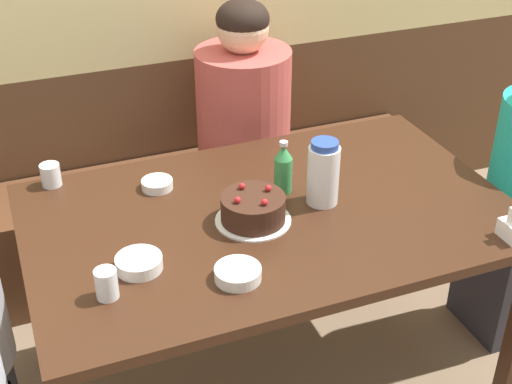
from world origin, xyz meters
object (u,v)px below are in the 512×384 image
(bench_seat, at_px, (198,214))
(bowl_side_dish, at_px, (139,263))
(bowl_rice_small, at_px, (157,184))
(glass_tumbler_short, at_px, (107,284))
(birthday_cake, at_px, (253,209))
(person_grey_tee, at_px, (244,142))
(bowl_soup_white, at_px, (238,274))
(glass_water_tall, at_px, (51,175))
(soju_bottle, at_px, (283,168))
(water_pitcher, at_px, (323,173))

(bench_seat, height_order, bowl_side_dish, bowl_side_dish)
(bowl_rice_small, distance_m, glass_tumbler_short, 0.56)
(birthday_cake, relative_size, person_grey_tee, 0.20)
(bowl_soup_white, xyz_separation_m, bowl_rice_small, (-0.08, 0.55, -0.00))
(bench_seat, xyz_separation_m, bowl_side_dish, (-0.45, -0.97, 0.53))
(birthday_cake, bearing_deg, bowl_side_dish, -164.28)
(person_grey_tee, bearing_deg, bowl_rice_small, -45.98)
(birthday_cake, distance_m, glass_water_tall, 0.71)
(bench_seat, xyz_separation_m, glass_water_tall, (-0.61, -0.41, 0.55))
(soju_bottle, bearing_deg, birthday_cake, -139.70)
(soju_bottle, relative_size, glass_tumbler_short, 2.13)
(soju_bottle, bearing_deg, bench_seat, 96.86)
(birthday_cake, height_order, person_grey_tee, person_grey_tee)
(soju_bottle, relative_size, bowl_soup_white, 1.40)
(bowl_soup_white, bearing_deg, glass_water_tall, 119.93)
(bench_seat, relative_size, bowl_side_dish, 16.06)
(glass_tumbler_short, xyz_separation_m, person_grey_tee, (0.74, 0.96, -0.18))
(glass_tumbler_short, bearing_deg, bowl_soup_white, -9.02)
(bowl_rice_small, bearing_deg, glass_tumbler_short, -118.05)
(water_pitcher, distance_m, bowl_soup_white, 0.49)
(bench_seat, bearing_deg, person_grey_tee, -27.41)
(bowl_soup_white, height_order, person_grey_tee, person_grey_tee)
(glass_water_tall, distance_m, glass_tumbler_short, 0.65)
(bowl_soup_white, bearing_deg, bowl_side_dish, 149.11)
(bowl_soup_white, height_order, bowl_side_dish, bowl_side_dish)
(soju_bottle, distance_m, glass_water_tall, 0.77)
(bench_seat, relative_size, glass_tumbler_short, 24.92)
(water_pitcher, relative_size, bowl_soup_white, 1.67)
(birthday_cake, bearing_deg, water_pitcher, 5.66)
(birthday_cake, height_order, glass_water_tall, birthday_cake)
(bowl_side_dish, xyz_separation_m, glass_tumbler_short, (-0.11, -0.09, 0.02))
(bowl_soup_white, xyz_separation_m, glass_tumbler_short, (-0.35, 0.05, 0.02))
(bowl_soup_white, bearing_deg, person_grey_tee, 68.58)
(bench_seat, xyz_separation_m, water_pitcher, (0.18, -0.84, 0.62))
(birthday_cake, relative_size, glass_tumbler_short, 2.76)
(bowl_side_dish, distance_m, person_grey_tee, 1.09)
(water_pitcher, xyz_separation_m, glass_tumbler_short, (-0.74, -0.22, -0.06))
(bowl_rice_small, bearing_deg, bowl_side_dish, -111.27)
(bowl_soup_white, distance_m, bowl_side_dish, 0.28)
(water_pitcher, relative_size, glass_water_tall, 2.84)
(person_grey_tee, bearing_deg, soju_bottle, -8.95)
(bowl_side_dish, bearing_deg, birthday_cake, 15.72)
(birthday_cake, distance_m, soju_bottle, 0.21)
(water_pitcher, bearing_deg, bowl_soup_white, -144.67)
(glass_water_tall, height_order, glass_tumbler_short, glass_tumbler_short)
(birthday_cake, height_order, water_pitcher, water_pitcher)
(glass_water_tall, bearing_deg, soju_bottle, -24.30)
(bowl_side_dish, height_order, person_grey_tee, person_grey_tee)
(bowl_soup_white, xyz_separation_m, bowl_side_dish, (-0.24, 0.14, 0.00))
(water_pitcher, height_order, person_grey_tee, person_grey_tee)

